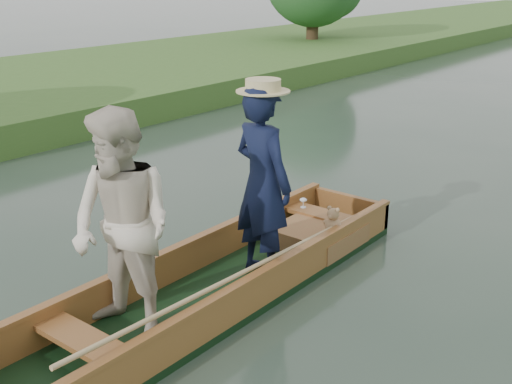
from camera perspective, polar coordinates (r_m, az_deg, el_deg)
The scene contains 2 objects.
ground at distance 6.48m, azimuth -3.36°, elevation -9.33°, with size 120.00×120.00×0.00m, color #283D30.
punt at distance 5.95m, azimuth -5.26°, elevation -3.57°, with size 1.14×5.00×2.09m.
Camera 1 is at (3.84, -4.20, 3.11)m, focal length 45.00 mm.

